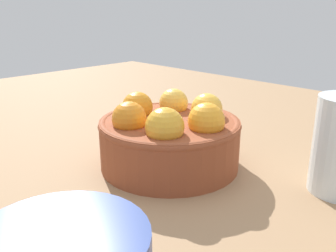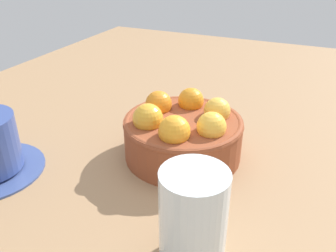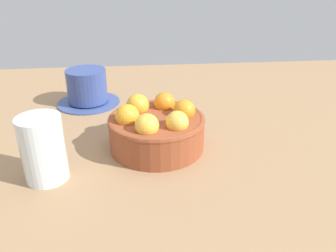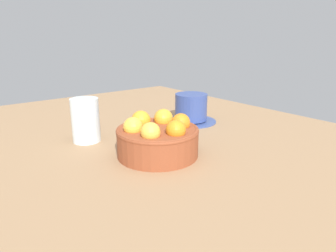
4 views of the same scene
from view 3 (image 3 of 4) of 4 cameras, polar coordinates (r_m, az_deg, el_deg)
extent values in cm
cube|color=#997551|center=(59.50, -1.87, -5.52)|extent=(137.40, 103.64, 4.70)
cylinder|color=brown|center=(56.97, -1.94, -1.10)|extent=(16.09, 16.09, 5.61)
torus|color=brown|center=(55.92, -1.98, 1.10)|extent=(16.29, 16.29, 1.00)
sphere|color=yellow|center=(51.30, -3.60, 0.07)|extent=(3.77, 3.77, 3.77)
sphere|color=#EEB441|center=(52.30, 1.58, 0.65)|extent=(3.65, 3.65, 3.65)
sphere|color=orange|center=(56.58, 2.78, 2.66)|extent=(3.74, 3.74, 3.74)
sphere|color=orange|center=(59.69, -0.61, 3.97)|extent=(3.80, 3.80, 3.80)
sphere|color=gold|center=(58.82, -5.18, 3.52)|extent=(4.04, 4.04, 4.04)
sphere|color=orange|center=(54.72, -6.93, 1.65)|extent=(3.99, 3.99, 3.99)
cylinder|color=#3B4F89|center=(78.49, -13.35, 4.03)|extent=(14.03, 14.03, 0.60)
cylinder|color=#33478C|center=(77.16, -13.64, 6.71)|extent=(8.80, 8.80, 7.21)
cylinder|color=silver|center=(50.97, -20.52, -3.67)|extent=(6.20, 6.20, 9.85)
camera|label=1|loc=(0.84, -24.10, 16.58)|focal=39.30mm
camera|label=2|loc=(0.51, -54.33, 13.96)|focal=38.11mm
camera|label=4|loc=(0.52, 64.20, 5.18)|focal=32.16mm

